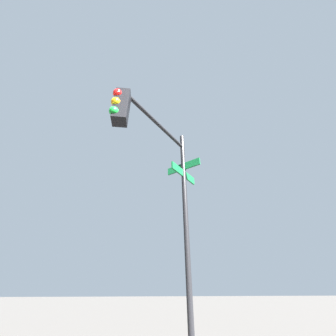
% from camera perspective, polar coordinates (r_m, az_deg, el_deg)
% --- Properties ---
extents(traffic_signal_near, '(2.10, 2.35, 5.63)m').
position_cam_1_polar(traffic_signal_near, '(4.30, -2.60, -0.17)').
color(traffic_signal_near, black).
rests_on(traffic_signal_near, ground_plane).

